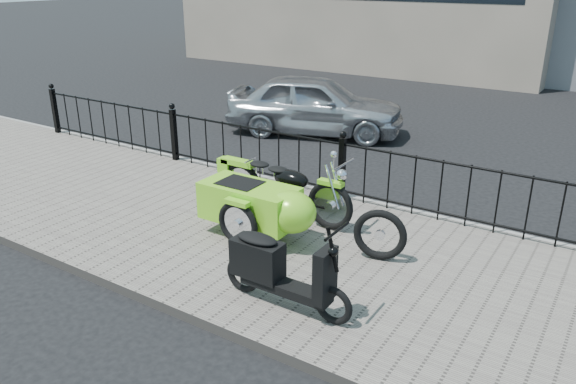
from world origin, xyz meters
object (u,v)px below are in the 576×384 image
Objects in this scene: scooter at (277,269)px; motorcycle_sidecar at (267,202)px; sedan_car at (315,104)px; spare_tire at (380,235)px.

motorcycle_sidecar is at bearing 128.51° from scooter.
scooter is 7.18m from sedan_car.
sedan_car reaches higher than scooter.
scooter reaches higher than spare_tire.
spare_tire is (1.55, 0.17, -0.14)m from motorcycle_sidecar.
motorcycle_sidecar is 3.45× the size of spare_tire.
sedan_car reaches higher than spare_tire.
scooter is at bearing -170.70° from sedan_car.
scooter is 0.40× the size of sedan_car.
motorcycle_sidecar is at bearing -174.18° from sedan_car.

